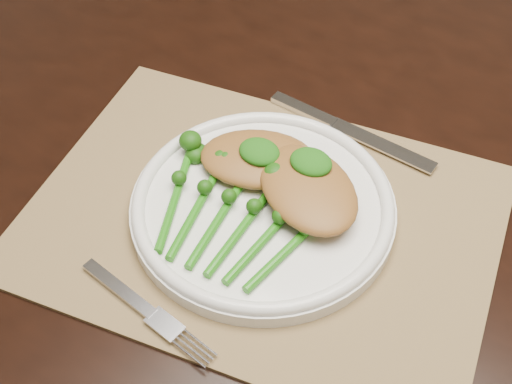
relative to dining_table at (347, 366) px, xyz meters
The scene contains 10 objects.
dining_table is the anchor object (origin of this frame).
placemat 0.40m from the dining_table, 134.39° to the right, with size 0.48×0.35×0.00m, color olive.
dinner_plate 0.41m from the dining_table, 137.53° to the right, with size 0.28×0.28×0.03m.
knife 0.40m from the dining_table, 143.10° to the left, with size 0.22×0.02×0.01m.
fork 0.47m from the dining_table, 113.53° to the right, with size 0.17×0.04×0.01m.
chicken_fillet_left 0.43m from the dining_table, 160.45° to the right, with size 0.13×0.09×0.03m, color #905F2A.
chicken_fillet_right 0.42m from the dining_table, 135.14° to the right, with size 0.13×0.09×0.03m, color #905F2A.
pesto_dollop_left 0.44m from the dining_table, 159.12° to the right, with size 0.05×0.04×0.02m, color #0F4509.
pesto_dollop_right 0.43m from the dining_table, 152.04° to the right, with size 0.05×0.04×0.02m, color #0F4509.
broccolini_bundle 0.43m from the dining_table, 129.75° to the right, with size 0.18×0.19×0.04m.
Camera 1 is at (0.03, -0.44, 1.34)m, focal length 50.00 mm.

